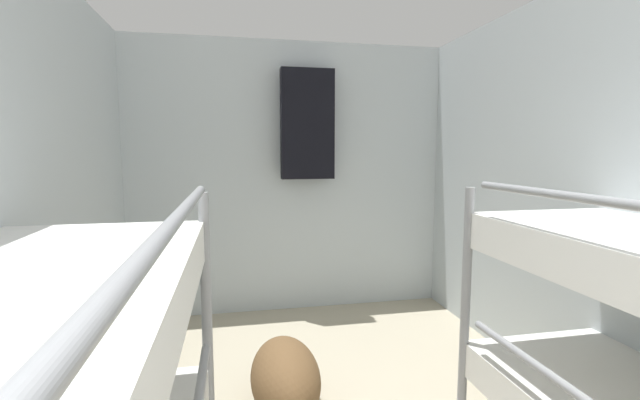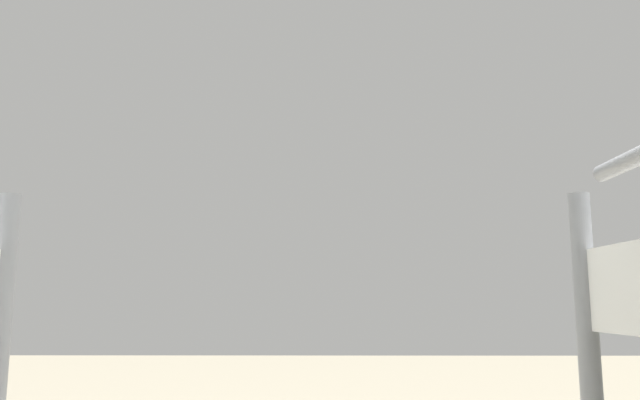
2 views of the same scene
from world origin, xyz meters
The scene contains 3 objects.
wall_back centered at (0.00, 4.21, 1.16)m, with size 2.82×0.06×2.32m.
duffel_bag centered at (-0.23, 2.69, 0.19)m, with size 0.37×0.65×0.37m.
hanging_coat centered at (0.13, 4.06, 1.62)m, with size 0.44×0.12×0.90m.
Camera 1 is at (-0.48, 0.52, 1.40)m, focal length 24.00 mm.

